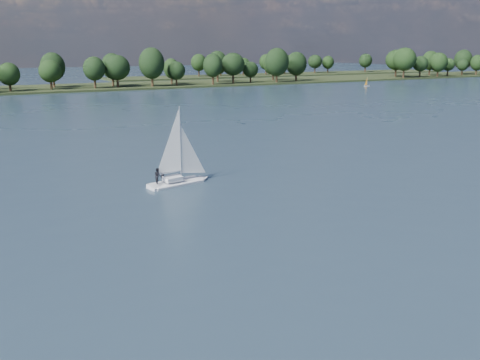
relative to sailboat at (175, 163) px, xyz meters
name	(u,v)px	position (x,y,z in m)	size (l,w,h in m)	color
ground	(71,131)	(-2.00, 49.41, -2.71)	(700.00, 700.00, 0.00)	#233342
far_shore	(8,91)	(-2.00, 161.41, -2.71)	(660.00, 40.00, 1.50)	black
far_shore_back	(291,75)	(158.00, 209.41, -2.71)	(220.00, 30.00, 1.40)	black
sailboat	(175,163)	(0.00, 0.00, 0.00)	(7.66, 3.50, 9.73)	silver
dinghy_orange	(367,84)	(133.29, 115.80, -1.75)	(2.56, 1.02, 4.08)	silver
treeline	(20,69)	(2.73, 157.17, 5.31)	(562.64, 74.15, 17.96)	black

